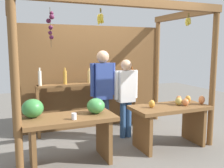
# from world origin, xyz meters

# --- Properties ---
(ground_plane) EXTENTS (12.00, 12.00, 0.00)m
(ground_plane) POSITION_xyz_m (0.00, 0.00, 0.00)
(ground_plane) COLOR slate
(ground_plane) RESTS_ON ground
(market_stall) EXTENTS (3.28, 1.87, 2.40)m
(market_stall) POSITION_xyz_m (-0.00, 0.43, 1.38)
(market_stall) COLOR brown
(market_stall) RESTS_ON ground
(fruit_counter_left) EXTENTS (1.37, 0.67, 0.98)m
(fruit_counter_left) POSITION_xyz_m (-0.91, -0.63, 0.62)
(fruit_counter_left) COLOR brown
(fruit_counter_left) RESTS_ON ground
(fruit_counter_right) EXTENTS (1.34, 0.64, 0.87)m
(fruit_counter_right) POSITION_xyz_m (0.89, -0.66, 0.54)
(fruit_counter_right) COLOR brown
(fruit_counter_right) RESTS_ON ground
(bottle_shelf_unit) EXTENTS (2.11, 0.22, 1.34)m
(bottle_shelf_unit) POSITION_xyz_m (-0.14, 0.66, 0.78)
(bottle_shelf_unit) COLOR brown
(bottle_shelf_unit) RESTS_ON ground
(vendor_man) EXTENTS (0.48, 0.22, 1.66)m
(vendor_man) POSITION_xyz_m (-0.08, 0.07, 1.00)
(vendor_man) COLOR navy
(vendor_man) RESTS_ON ground
(vendor_woman) EXTENTS (0.48, 0.20, 1.49)m
(vendor_woman) POSITION_xyz_m (0.37, 0.03, 0.88)
(vendor_woman) COLOR navy
(vendor_woman) RESTS_ON ground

